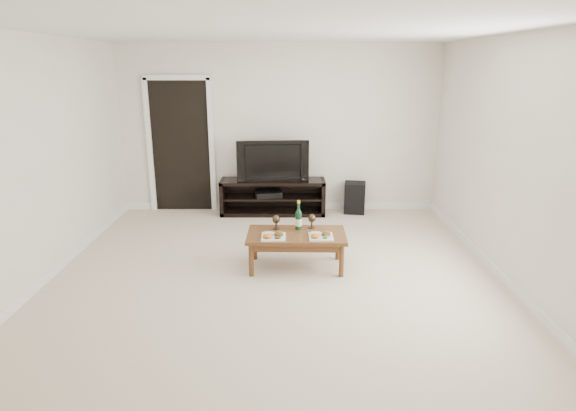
# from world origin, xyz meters

# --- Properties ---
(floor) EXTENTS (5.50, 5.50, 0.00)m
(floor) POSITION_xyz_m (0.00, 0.00, 0.00)
(floor) COLOR beige
(floor) RESTS_ON ground
(back_wall) EXTENTS (5.00, 0.04, 2.60)m
(back_wall) POSITION_xyz_m (0.00, 2.77, 1.30)
(back_wall) COLOR white
(back_wall) RESTS_ON ground
(ceiling) EXTENTS (5.00, 5.50, 0.04)m
(ceiling) POSITION_xyz_m (0.00, 0.00, 2.62)
(ceiling) COLOR white
(ceiling) RESTS_ON back_wall
(doorway) EXTENTS (0.90, 0.02, 2.05)m
(doorway) POSITION_xyz_m (-1.55, 2.73, 1.02)
(doorway) COLOR black
(doorway) RESTS_ON ground
(media_console) EXTENTS (1.63, 0.45, 0.55)m
(media_console) POSITION_xyz_m (-0.09, 2.50, 0.28)
(media_console) COLOR black
(media_console) RESTS_ON ground
(television) EXTENTS (1.11, 0.23, 0.63)m
(television) POSITION_xyz_m (-0.09, 2.50, 0.87)
(television) COLOR black
(television) RESTS_ON media_console
(av_receiver) EXTENTS (0.45, 0.37, 0.08)m
(av_receiver) POSITION_xyz_m (-0.17, 2.48, 0.33)
(av_receiver) COLOR black
(av_receiver) RESTS_ON media_console
(subwoofer) EXTENTS (0.37, 0.37, 0.48)m
(subwoofer) POSITION_xyz_m (1.21, 2.57, 0.24)
(subwoofer) COLOR black
(subwoofer) RESTS_ON ground
(coffee_table) EXTENTS (1.14, 0.63, 0.42)m
(coffee_table) POSITION_xyz_m (0.24, 0.39, 0.21)
(coffee_table) COLOR #593418
(coffee_table) RESTS_ON ground
(plate_left) EXTENTS (0.27, 0.27, 0.07)m
(plate_left) POSITION_xyz_m (-0.02, 0.24, 0.45)
(plate_left) COLOR white
(plate_left) RESTS_ON coffee_table
(plate_right) EXTENTS (0.27, 0.27, 0.07)m
(plate_right) POSITION_xyz_m (0.51, 0.25, 0.45)
(plate_right) COLOR white
(plate_right) RESTS_ON coffee_table
(wine_bottle) EXTENTS (0.07, 0.07, 0.35)m
(wine_bottle) POSITION_xyz_m (0.27, 0.53, 0.59)
(wine_bottle) COLOR #0D321B
(wine_bottle) RESTS_ON coffee_table
(goblet_left) EXTENTS (0.09, 0.09, 0.17)m
(goblet_left) POSITION_xyz_m (0.01, 0.54, 0.51)
(goblet_left) COLOR #382D1F
(goblet_left) RESTS_ON coffee_table
(goblet_right) EXTENTS (0.09, 0.09, 0.17)m
(goblet_right) POSITION_xyz_m (0.43, 0.58, 0.51)
(goblet_right) COLOR #382D1F
(goblet_right) RESTS_ON coffee_table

